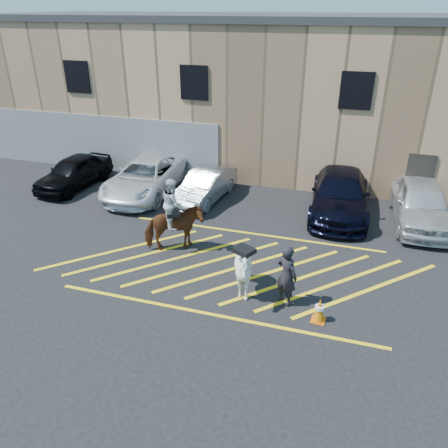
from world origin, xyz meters
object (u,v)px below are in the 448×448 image
(car_silver_sedan, at_px, (205,186))
(car_blue_suv, at_px, (340,193))
(car_white_suv, at_px, (421,203))
(car_black_suv, at_px, (74,172))
(handler, at_px, (287,275))
(saddled_white, at_px, (243,270))
(mounted_bay, at_px, (174,222))
(traffic_cone, at_px, (319,310))
(car_white_pickup, at_px, (145,177))

(car_silver_sedan, distance_m, car_blue_suv, 5.70)
(car_white_suv, bearing_deg, car_black_suv, 179.75)
(car_black_suv, relative_size, car_white_suv, 0.87)
(handler, relative_size, saddled_white, 0.93)
(handler, xyz_separation_m, mounted_bay, (-4.22, 1.91, 0.14))
(traffic_cone, bearing_deg, car_black_suv, 151.14)
(car_silver_sedan, bearing_deg, car_white_suv, 9.19)
(car_blue_suv, bearing_deg, handler, -101.03)
(car_black_suv, height_order, traffic_cone, car_black_suv)
(car_silver_sedan, relative_size, car_white_suv, 0.82)
(car_black_suv, height_order, car_silver_sedan, car_black_suv)
(mounted_bay, relative_size, saddled_white, 1.33)
(car_black_suv, bearing_deg, car_white_suv, 7.86)
(car_silver_sedan, relative_size, mounted_bay, 1.52)
(car_white_pickup, distance_m, traffic_cone, 10.95)
(traffic_cone, bearing_deg, car_silver_sedan, 129.24)
(car_silver_sedan, relative_size, traffic_cone, 5.50)
(handler, bearing_deg, mounted_bay, 6.14)
(car_black_suv, bearing_deg, car_blue_suv, 9.17)
(car_white_suv, bearing_deg, car_silver_sedan, 179.56)
(car_blue_suv, relative_size, traffic_cone, 7.62)
(car_white_suv, xyz_separation_m, handler, (-4.14, -6.66, 0.10))
(mounted_bay, bearing_deg, handler, -24.31)
(car_white_suv, relative_size, traffic_cone, 6.72)
(car_white_suv, height_order, handler, handler)
(car_silver_sedan, height_order, car_white_suv, car_white_suv)
(car_white_pickup, distance_m, mounted_bay, 5.51)
(car_silver_sedan, distance_m, saddled_white, 7.17)
(car_white_pickup, xyz_separation_m, car_blue_suv, (8.53, 0.47, 0.05))
(car_white_pickup, xyz_separation_m, traffic_cone, (8.49, -6.90, -0.39))
(car_black_suv, bearing_deg, car_silver_sedan, 8.11)
(car_white_pickup, distance_m, car_silver_sedan, 2.85)
(car_black_suv, height_order, car_blue_suv, car_blue_suv)
(car_blue_suv, relative_size, car_white_suv, 1.13)
(car_silver_sedan, relative_size, car_blue_suv, 0.72)
(car_black_suv, relative_size, handler, 2.29)
(car_white_pickup, xyz_separation_m, car_white_suv, (11.62, 0.31, 0.08))
(car_black_suv, distance_m, car_silver_sedan, 6.40)
(car_white_pickup, bearing_deg, mounted_bay, -55.19)
(saddled_white, bearing_deg, car_white_pickup, 134.47)
(car_blue_suv, distance_m, car_white_suv, 3.09)
(car_blue_suv, xyz_separation_m, traffic_cone, (-0.04, -7.37, -0.44))
(mounted_bay, bearing_deg, saddled_white, -32.49)
(car_white_pickup, relative_size, mounted_bay, 2.06)
(car_silver_sedan, bearing_deg, traffic_cone, -43.60)
(car_white_pickup, xyz_separation_m, handler, (7.47, -6.35, 0.18))
(mounted_bay, height_order, saddled_white, mounted_bay)
(car_blue_suv, bearing_deg, saddled_white, -111.02)
(car_black_suv, xyz_separation_m, car_white_suv, (15.15, 0.58, 0.11))
(traffic_cone, bearing_deg, handler, 151.56)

